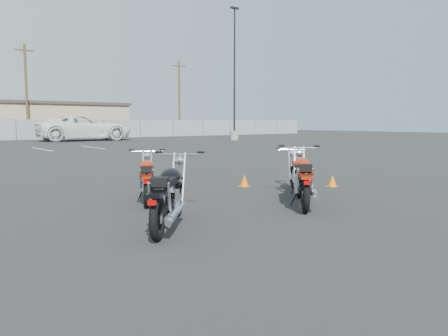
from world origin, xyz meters
TOP-DOWN VIEW (x-y plane):
  - ground at (0.00, 0.00)m, footprint 120.00×120.00m
  - motorcycle_front_red at (-1.13, 1.37)m, footprint 1.33×1.94m
  - motorcycle_second_black at (-1.92, -0.77)m, footprint 1.79×1.92m
  - motorcycle_third_red at (1.01, -0.80)m, footprint 1.85×1.90m
  - motorcycle_rear_red at (2.05, 0.22)m, footprint 1.48×1.80m
  - training_cone_near at (1.73, 1.74)m, footprint 0.24×0.24m
  - training_cone_far at (3.41, 0.38)m, footprint 0.24×0.24m
  - light_pole_east at (18.85, 22.99)m, footprint 0.80×0.70m
  - tan_building_east at (10.00, 44.00)m, footprint 14.40×9.40m
  - utility_pole_c at (6.00, 39.00)m, footprint 1.80×0.24m
  - utility_pole_d at (24.00, 40.00)m, footprint 1.80×0.24m
  - white_van at (8.28, 30.06)m, footprint 4.33×9.17m

SIDE VIEW (x-z plane):
  - ground at x=0.00m, z-range 0.00..0.00m
  - training_cone_far at x=3.41m, z-range 0.00..0.29m
  - training_cone_near at x=1.73m, z-range 0.00..0.29m
  - motorcycle_rear_red at x=2.05m, z-range -0.04..0.92m
  - motorcycle_front_red at x=-1.13m, z-range -0.04..0.95m
  - motorcycle_second_black at x=-1.92m, z-range -0.05..1.04m
  - motorcycle_third_red at x=1.01m, z-range -0.05..1.05m
  - white_van at x=8.28m, z-range 0.00..3.38m
  - tan_building_east at x=10.00m, z-range 0.01..3.71m
  - light_pole_east at x=18.85m, z-range -2.61..8.59m
  - utility_pole_c at x=6.00m, z-range 0.19..9.19m
  - utility_pole_d at x=24.00m, z-range 0.19..9.19m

